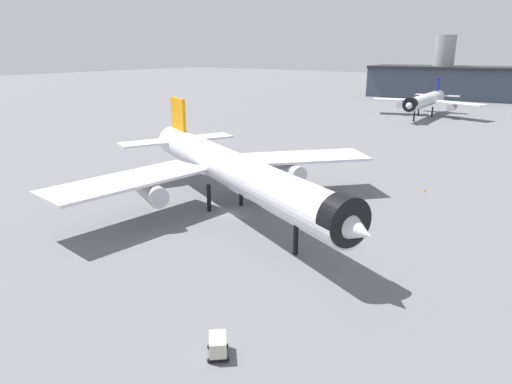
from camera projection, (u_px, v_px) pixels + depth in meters
name	position (u px, v px, depth m)	size (l,w,h in m)	color
ground	(230.00, 214.00, 74.73)	(900.00, 900.00, 0.00)	slate
airliner_near_gate	(231.00, 169.00, 73.50)	(61.06, 54.78, 16.66)	silver
airliner_far_taxiway	(425.00, 101.00, 179.11)	(44.33, 48.71, 14.56)	silver
baggage_tug_wing	(293.00, 158.00, 108.98)	(2.67, 3.53, 1.85)	black
baggage_cart_trailing	(218.00, 346.00, 40.08)	(2.85, 2.87, 1.82)	black
traffic_cone_wingtip	(425.00, 191.00, 86.16)	(0.45, 0.45, 0.56)	#F2600C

